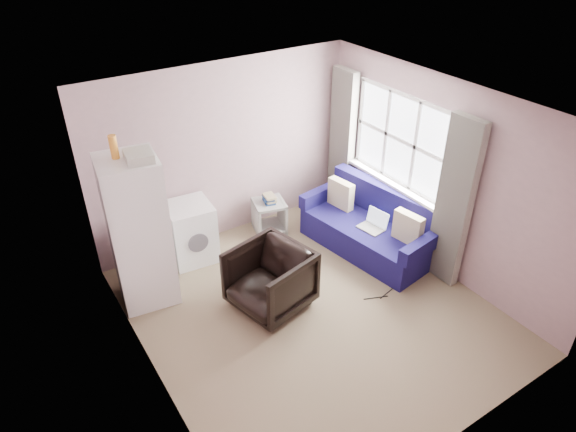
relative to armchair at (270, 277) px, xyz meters
The scene contains 8 objects.
room 0.97m from the armchair, 42.14° to the right, with size 3.84×4.24×2.54m.
armchair is the anchor object (origin of this frame).
fridge 1.60m from the armchair, 140.07° to the left, with size 0.74×0.72×2.13m.
washing_machine 1.46m from the armchair, 105.15° to the left, with size 0.63×0.63×0.82m.
side_table 1.64m from the armchair, 59.08° to the left, with size 0.53×0.53×0.60m.
sofa 1.83m from the armchair, ahead, with size 1.14×2.02×0.85m.
window_dressing 2.28m from the armchair, ahead, with size 0.17×2.62×2.18m.
floor_cables 1.45m from the armchair, 26.22° to the right, with size 0.49×0.13×0.01m.
Camera 1 is at (-2.76, -3.71, 4.22)m, focal length 32.00 mm.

